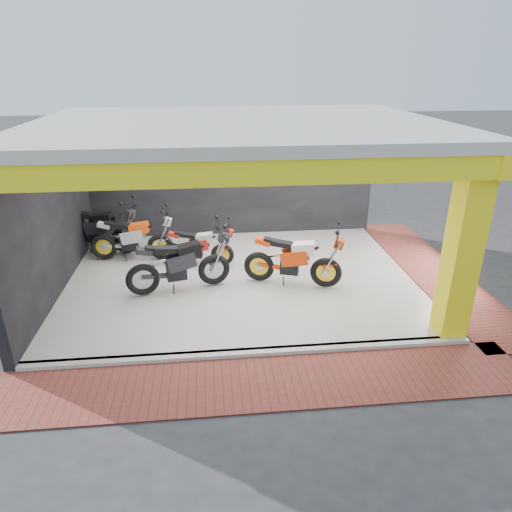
{
  "coord_description": "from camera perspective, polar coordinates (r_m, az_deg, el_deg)",
  "views": [
    {
      "loc": [
        -0.65,
        -7.75,
        4.82
      ],
      "look_at": [
        0.3,
        1.35,
        0.9
      ],
      "focal_mm": 32.0,
      "sensor_mm": 36.0,
      "label": 1
    }
  ],
  "objects": [
    {
      "name": "moto_row_a",
      "position": [
        11.21,
        -4.26,
        1.5
      ],
      "size": [
        2.01,
        0.99,
        1.18
      ],
      "primitive_type": null,
      "rotation": [
        0.0,
        0.0,
        -0.15
      ],
      "color": "#B21E12",
      "rests_on": "showroom_floor"
    },
    {
      "name": "header_beam_front",
      "position": [
        6.95,
        -0.49,
        10.56
      ],
      "size": [
        8.4,
        0.3,
        0.4
      ],
      "primitive_type": "cube",
      "color": "#FFF015",
      "rests_on": "corner_column"
    },
    {
      "name": "showroom_floor",
      "position": [
        10.88,
        -1.95,
        -2.84
      ],
      "size": [
        8.0,
        6.0,
        0.1
      ],
      "primitive_type": "cube",
      "color": "beige",
      "rests_on": "ground"
    },
    {
      "name": "moto_row_c",
      "position": [
        11.8,
        -11.98,
        2.64
      ],
      "size": [
        2.28,
        1.0,
        1.36
      ],
      "primitive_type": null,
      "rotation": [
        0.0,
        0.0,
        -0.08
      ],
      "color": "#AFB1B7",
      "rests_on": "showroom_floor"
    },
    {
      "name": "corner_column",
      "position": [
        8.82,
        24.42,
        0.65
      ],
      "size": [
        0.5,
        0.5,
        3.5
      ],
      "primitive_type": "cube",
      "color": "#FFF015",
      "rests_on": "ground"
    },
    {
      "name": "moto_row_b",
      "position": [
        10.19,
        -5.35,
        0.12
      ],
      "size": [
        2.57,
        1.43,
        1.49
      ],
      "primitive_type": null,
      "rotation": [
        0.0,
        0.0,
        0.23
      ],
      "color": "black",
      "rests_on": "showroom_floor"
    },
    {
      "name": "ground",
      "position": [
        9.15,
        -1.03,
        -8.6
      ],
      "size": [
        80.0,
        80.0,
        0.0
      ],
      "primitive_type": "plane",
      "color": "#2D2D30",
      "rests_on": "ground"
    },
    {
      "name": "moto_hero",
      "position": [
        10.15,
        8.85,
        -0.31
      ],
      "size": [
        2.51,
        1.58,
        1.44
      ],
      "primitive_type": null,
      "rotation": [
        0.0,
        0.0,
        -0.32
      ],
      "color": "red",
      "rests_on": "showroom_floor"
    },
    {
      "name": "back_wall",
      "position": [
        13.23,
        -3.04,
        9.73
      ],
      "size": [
        8.2,
        0.2,
        3.5
      ],
      "primitive_type": "cube",
      "color": "black",
      "rests_on": "ground"
    },
    {
      "name": "paver_front",
      "position": [
        7.68,
        0.19,
        -15.56
      ],
      "size": [
        9.0,
        1.4,
        0.03
      ],
      "primitive_type": "cube",
      "color": "brown",
      "rests_on": "ground"
    },
    {
      "name": "floor_kerb",
      "position": [
        8.28,
        -0.4,
        -12.01
      ],
      "size": [
        8.0,
        0.2,
        0.1
      ],
      "primitive_type": "cube",
      "color": "beige",
      "rests_on": "ground"
    },
    {
      "name": "paver_right",
      "position": [
        12.16,
        21.24,
        -1.77
      ],
      "size": [
        1.4,
        7.0,
        0.03
      ],
      "primitive_type": "cube",
      "color": "brown",
      "rests_on": "ground"
    },
    {
      "name": "showroom_ceiling",
      "position": [
        9.85,
        -2.24,
        16.05
      ],
      "size": [
        8.4,
        6.4,
        0.2
      ],
      "primitive_type": "cube",
      "color": "beige",
      "rests_on": "corner_column"
    },
    {
      "name": "header_beam_right",
      "position": [
        10.91,
        19.92,
        13.85
      ],
      "size": [
        0.3,
        6.4,
        0.4
      ],
      "primitive_type": "cube",
      "color": "#FFF015",
      "rests_on": "corner_column"
    },
    {
      "name": "moto_row_d",
      "position": [
        12.34,
        -16.26,
        3.43
      ],
      "size": [
        2.59,
        1.61,
        1.49
      ],
      "primitive_type": null,
      "rotation": [
        0.0,
        0.0,
        -0.31
      ],
      "color": "black",
      "rests_on": "showroom_floor"
    },
    {
      "name": "left_wall",
      "position": [
        10.79,
        -24.42,
        4.55
      ],
      "size": [
        0.2,
        6.2,
        3.5
      ],
      "primitive_type": "cube",
      "color": "black",
      "rests_on": "ground"
    }
  ]
}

